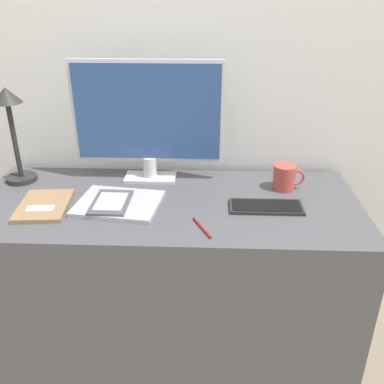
{
  "coord_description": "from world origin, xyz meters",
  "views": [
    {
      "loc": [
        0.15,
        -1.19,
        1.46
      ],
      "look_at": [
        0.09,
        0.18,
        0.79
      ],
      "focal_mm": 40.0,
      "sensor_mm": 36.0,
      "label": 1
    }
  ],
  "objects_px": {
    "desk_lamp": "(11,122)",
    "pen": "(202,228)",
    "coffee_mug": "(285,177)",
    "laptop": "(119,203)",
    "notebook": "(44,206)",
    "ereader": "(111,202)",
    "monitor": "(148,118)",
    "keyboard": "(266,207)"
  },
  "relations": [
    {
      "from": "ereader",
      "to": "notebook",
      "type": "xyz_separation_m",
      "value": [
        -0.24,
        -0.01,
        -0.01
      ]
    },
    {
      "from": "monitor",
      "to": "coffee_mug",
      "type": "height_order",
      "value": "monitor"
    },
    {
      "from": "keyboard",
      "to": "pen",
      "type": "xyz_separation_m",
      "value": [
        -0.23,
        -0.15,
        -0.0
      ]
    },
    {
      "from": "monitor",
      "to": "pen",
      "type": "xyz_separation_m",
      "value": [
        0.22,
        -0.4,
        -0.25
      ]
    },
    {
      "from": "coffee_mug",
      "to": "laptop",
      "type": "bearing_deg",
      "value": -164.83
    },
    {
      "from": "notebook",
      "to": "ereader",
      "type": "bearing_deg",
      "value": 2.9
    },
    {
      "from": "laptop",
      "to": "desk_lamp",
      "type": "distance_m",
      "value": 0.54
    },
    {
      "from": "pen",
      "to": "notebook",
      "type": "bearing_deg",
      "value": 167.79
    },
    {
      "from": "pen",
      "to": "ereader",
      "type": "bearing_deg",
      "value": 157.62
    },
    {
      "from": "keyboard",
      "to": "pen",
      "type": "relative_size",
      "value": 2.07
    },
    {
      "from": "keyboard",
      "to": "laptop",
      "type": "xyz_separation_m",
      "value": [
        -0.54,
        -0.0,
        0.0
      ]
    },
    {
      "from": "ereader",
      "to": "laptop",
      "type": "bearing_deg",
      "value": 33.3
    },
    {
      "from": "laptop",
      "to": "notebook",
      "type": "xyz_separation_m",
      "value": [
        -0.27,
        -0.03,
        0.0
      ]
    },
    {
      "from": "laptop",
      "to": "notebook",
      "type": "distance_m",
      "value": 0.27
    },
    {
      "from": "keyboard",
      "to": "ereader",
      "type": "xyz_separation_m",
      "value": [
        -0.56,
        -0.02,
        0.01
      ]
    },
    {
      "from": "desk_lamp",
      "to": "pen",
      "type": "relative_size",
      "value": 3.01
    },
    {
      "from": "desk_lamp",
      "to": "coffee_mug",
      "type": "distance_m",
      "value": 1.08
    },
    {
      "from": "monitor",
      "to": "keyboard",
      "type": "bearing_deg",
      "value": -28.53
    },
    {
      "from": "monitor",
      "to": "notebook",
      "type": "bearing_deg",
      "value": -142.03
    },
    {
      "from": "desk_lamp",
      "to": "laptop",
      "type": "bearing_deg",
      "value": -24.74
    },
    {
      "from": "ereader",
      "to": "coffee_mug",
      "type": "xyz_separation_m",
      "value": [
        0.65,
        0.18,
        0.03
      ]
    },
    {
      "from": "ereader",
      "to": "pen",
      "type": "relative_size",
      "value": 1.54
    },
    {
      "from": "desk_lamp",
      "to": "coffee_mug",
      "type": "xyz_separation_m",
      "value": [
        1.07,
        -0.03,
        -0.2
      ]
    },
    {
      "from": "laptop",
      "to": "pen",
      "type": "distance_m",
      "value": 0.34
    },
    {
      "from": "monitor",
      "to": "pen",
      "type": "distance_m",
      "value": 0.52
    },
    {
      "from": "ereader",
      "to": "pen",
      "type": "height_order",
      "value": "ereader"
    },
    {
      "from": "ereader",
      "to": "notebook",
      "type": "bearing_deg",
      "value": -177.1
    },
    {
      "from": "coffee_mug",
      "to": "pen",
      "type": "xyz_separation_m",
      "value": [
        -0.32,
        -0.32,
        -0.04
      ]
    },
    {
      "from": "monitor",
      "to": "keyboard",
      "type": "distance_m",
      "value": 0.57
    },
    {
      "from": "monitor",
      "to": "ereader",
      "type": "height_order",
      "value": "monitor"
    },
    {
      "from": "desk_lamp",
      "to": "pen",
      "type": "bearing_deg",
      "value": -25.39
    },
    {
      "from": "notebook",
      "to": "keyboard",
      "type": "bearing_deg",
      "value": 2.06
    },
    {
      "from": "laptop",
      "to": "ereader",
      "type": "height_order",
      "value": "ereader"
    },
    {
      "from": "notebook",
      "to": "coffee_mug",
      "type": "bearing_deg",
      "value": 12.49
    },
    {
      "from": "monitor",
      "to": "ereader",
      "type": "relative_size",
      "value": 3.03
    },
    {
      "from": "ereader",
      "to": "desk_lamp",
      "type": "distance_m",
      "value": 0.52
    },
    {
      "from": "monitor",
      "to": "keyboard",
      "type": "relative_size",
      "value": 2.26
    },
    {
      "from": "keyboard",
      "to": "desk_lamp",
      "type": "distance_m",
      "value": 1.03
    },
    {
      "from": "notebook",
      "to": "pen",
      "type": "xyz_separation_m",
      "value": [
        0.57,
        -0.12,
        -0.0
      ]
    },
    {
      "from": "desk_lamp",
      "to": "coffee_mug",
      "type": "height_order",
      "value": "desk_lamp"
    },
    {
      "from": "monitor",
      "to": "coffee_mug",
      "type": "distance_m",
      "value": 0.58
    },
    {
      "from": "monitor",
      "to": "desk_lamp",
      "type": "relative_size",
      "value": 1.55
    }
  ]
}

